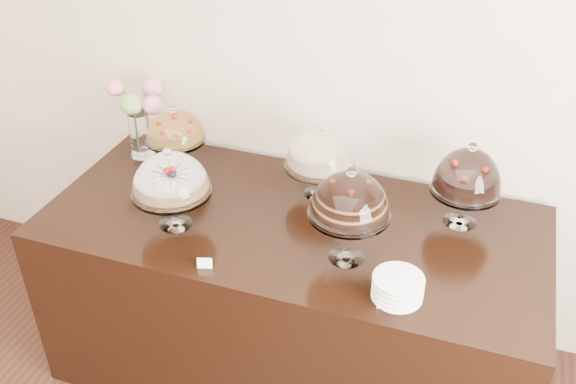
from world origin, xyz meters
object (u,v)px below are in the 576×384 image
(cake_stand_dark_choco, at_px, (468,175))
(cake_stand_sugar_sponge, at_px, (170,178))
(cake_stand_cheesecake, at_px, (320,152))
(cake_stand_choco_layer, at_px, (350,199))
(cake_stand_fruit_tart, at_px, (175,129))
(plate_stack, at_px, (398,288))
(display_counter, at_px, (291,297))
(flower_vase, at_px, (140,113))

(cake_stand_dark_choco, bearing_deg, cake_stand_sugar_sponge, -159.88)
(cake_stand_cheesecake, bearing_deg, cake_stand_choco_layer, -59.82)
(cake_stand_sugar_sponge, bearing_deg, cake_stand_fruit_tart, 115.14)
(cake_stand_fruit_tart, relative_size, plate_stack, 1.91)
(cake_stand_choco_layer, bearing_deg, plate_stack, -35.01)
(cake_stand_sugar_sponge, relative_size, plate_stack, 2.01)
(display_counter, relative_size, plate_stack, 11.77)
(cake_stand_sugar_sponge, distance_m, cake_stand_dark_choco, 1.25)
(cake_stand_cheesecake, distance_m, plate_stack, 0.78)
(cake_stand_cheesecake, xyz_separation_m, cake_stand_dark_choco, (0.65, -0.01, 0.02))
(cake_stand_dark_choco, relative_size, cake_stand_fruit_tart, 1.10)
(cake_stand_choco_layer, bearing_deg, display_counter, 149.93)
(cake_stand_fruit_tart, bearing_deg, cake_stand_cheesecake, 2.44)
(cake_stand_cheesecake, height_order, plate_stack, cake_stand_cheesecake)
(plate_stack, bearing_deg, display_counter, 147.63)
(cake_stand_cheesecake, relative_size, cake_stand_fruit_tart, 1.01)
(cake_stand_cheesecake, height_order, cake_stand_fruit_tart, cake_stand_cheesecake)
(cake_stand_choco_layer, xyz_separation_m, cake_stand_dark_choco, (0.41, 0.41, -0.05))
(cake_stand_sugar_sponge, bearing_deg, plate_stack, -8.37)
(cake_stand_sugar_sponge, bearing_deg, display_counter, 21.94)
(cake_stand_choco_layer, height_order, cake_stand_cheesecake, cake_stand_choco_layer)
(display_counter, bearing_deg, cake_stand_dark_choco, 18.86)
(cake_stand_sugar_sponge, height_order, cake_stand_dark_choco, cake_stand_dark_choco)
(cake_stand_dark_choco, xyz_separation_m, flower_vase, (-1.61, 0.08, -0.01))
(cake_stand_cheesecake, distance_m, flower_vase, 0.96)
(cake_stand_sugar_sponge, distance_m, plate_stack, 1.03)
(cake_stand_dark_choco, distance_m, cake_stand_fruit_tart, 1.36)
(cake_stand_sugar_sponge, height_order, cake_stand_cheesecake, cake_stand_sugar_sponge)
(cake_stand_cheesecake, relative_size, flower_vase, 0.91)
(cake_stand_sugar_sponge, xyz_separation_m, cake_stand_dark_choco, (1.17, 0.43, 0.01))
(flower_vase, bearing_deg, cake_stand_dark_choco, -2.70)
(cake_stand_choco_layer, bearing_deg, cake_stand_dark_choco, 45.22)
(cake_stand_cheesecake, distance_m, cake_stand_fruit_tart, 0.71)
(cake_stand_dark_choco, xyz_separation_m, cake_stand_fruit_tart, (-1.36, -0.02, -0.01))
(cake_stand_cheesecake, height_order, flower_vase, flower_vase)
(flower_vase, distance_m, plate_stack, 1.60)
(display_counter, relative_size, cake_stand_dark_choco, 5.60)
(cake_stand_choco_layer, bearing_deg, cake_stand_fruit_tart, 157.95)
(flower_vase, bearing_deg, cake_stand_sugar_sponge, -49.02)
(plate_stack, bearing_deg, cake_stand_cheesecake, 129.51)
(cake_stand_dark_choco, bearing_deg, cake_stand_fruit_tart, -179.13)
(display_counter, height_order, cake_stand_dark_choco, cake_stand_dark_choco)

